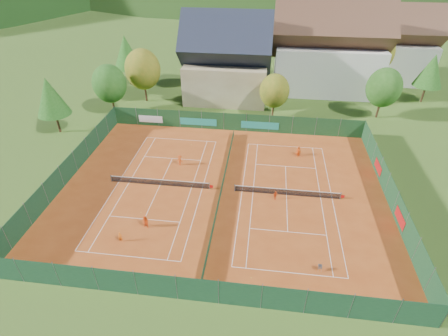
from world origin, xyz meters
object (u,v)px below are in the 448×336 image
hotel_block_b (391,48)px  player_left_mid (146,222)px  ball_hopper (320,267)px  player_right_near (275,195)px  player_left_far (180,160)px  player_right_far_b (298,153)px  hotel_block_a (328,53)px  player_right_far_a (298,151)px  player_left_near (120,237)px  chalet (227,63)px

hotel_block_b → player_left_mid: 64.00m
ball_hopper → player_right_near: 11.12m
player_left_far → player_right_far_b: (16.33, 4.22, -0.17)m
player_right_near → ball_hopper: bearing=-103.0°
hotel_block_a → player_right_near: size_ratio=17.33×
player_left_far → player_right_far_a: player_left_far is taller
ball_hopper → player_left_near: size_ratio=0.66×
chalet → player_left_mid: 38.35m
chalet → player_right_far_b: (12.82, -20.83, -6.03)m
player_right_near → hotel_block_a: bearing=40.1°
hotel_block_b → player_right_far_b: size_ratio=14.47×
player_right_near → player_left_far: bearing=120.0°
player_left_mid → player_right_far_a: bearing=64.1°
player_left_far → player_right_far_a: bearing=-142.3°
player_right_far_b → player_left_mid: bearing=16.7°
hotel_block_b → player_left_far: hotel_block_b is taller
player_left_mid → player_left_far: bearing=105.1°
player_left_near → player_right_far_b: player_left_near is taller
player_right_near → chalet: bearing=71.6°
hotel_block_a → ball_hopper: (-5.13, -47.26, -6.83)m
player_right_far_b → hotel_block_b: bearing=-147.8°
player_left_far → player_right_near: size_ratio=1.23×
chalet → player_left_near: (-6.32, -40.00, -6.02)m
player_left_mid → player_right_near: size_ratio=1.27×
hotel_block_a → player_right_far_a: size_ratio=15.53×
chalet → ball_hopper: bearing=-71.4°
player_left_mid → player_right_far_b: 24.03m
player_right_far_a → chalet: bearing=-66.9°
player_left_far → chalet: bearing=-76.4°
player_right_far_b → hotel_block_a: bearing=-130.7°
chalet → player_left_far: chalet is taller
hotel_block_a → player_left_far: 38.92m
player_left_near → player_left_mid: 3.07m
player_right_far_a → hotel_block_b: bearing=-129.6°
chalet → player_right_near: size_ratio=13.00×
ball_hopper → hotel_block_a: bearing=83.8°
hotel_block_b → player_right_near: bearing=-117.5°
hotel_block_a → player_left_mid: size_ratio=13.67×
hotel_block_a → player_left_far: bearing=-125.9°
player_left_mid → player_right_near: player_left_mid is taller
player_right_far_b → player_right_near: bearing=44.6°
hotel_block_a → ball_hopper: hotel_block_a is taller
player_left_near → player_left_far: size_ratio=0.79×
hotel_block_a → player_left_mid: 49.94m
player_right_near → player_right_far_b: bearing=36.7°
ball_hopper → player_right_near: (-4.29, 10.26, 0.07)m
player_right_far_b → chalet: bearing=-86.1°
player_left_mid → player_left_near: bearing=-111.3°
hotel_block_b → player_left_far: 53.78m
hotel_block_a → hotel_block_b: (14.00, 8.00, -0.76)m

